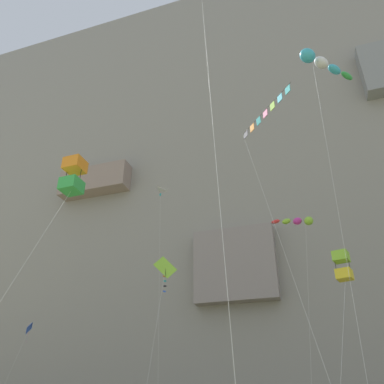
{
  "coord_description": "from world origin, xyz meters",
  "views": [
    {
      "loc": [
        10.35,
        -2.74,
        2.94
      ],
      "look_at": [
        1.86,
        23.03,
        18.12
      ],
      "focal_mm": 36.71,
      "sensor_mm": 36.0,
      "label": 1
    }
  ],
  "objects_px": {
    "kite_windsock_mid_left": "(320,62)",
    "kite_diamond_far_right": "(27,333)",
    "kite_diamond_far_left": "(165,272)",
    "kite_box_low_left": "(343,266)",
    "kite_banner_front_field": "(268,126)",
    "kite_delta_low_center": "(159,203)",
    "kite_box_upper_right": "(73,176)",
    "kite_windsock_low_right": "(298,221)"
  },
  "relations": [
    {
      "from": "kite_windsock_low_right",
      "to": "kite_banner_front_field",
      "type": "bearing_deg",
      "value": -91.7
    },
    {
      "from": "kite_windsock_low_right",
      "to": "kite_windsock_mid_left",
      "type": "bearing_deg",
      "value": -73.47
    },
    {
      "from": "kite_windsock_mid_left",
      "to": "kite_diamond_far_right",
      "type": "bearing_deg",
      "value": 152.98
    },
    {
      "from": "kite_diamond_far_left",
      "to": "kite_box_upper_right",
      "type": "distance_m",
      "value": 12.48
    },
    {
      "from": "kite_delta_low_center",
      "to": "kite_windsock_mid_left",
      "type": "bearing_deg",
      "value": -43.06
    },
    {
      "from": "kite_windsock_mid_left",
      "to": "kite_diamond_far_right",
      "type": "distance_m",
      "value": 43.24
    },
    {
      "from": "kite_box_upper_right",
      "to": "kite_diamond_far_right",
      "type": "xyz_separation_m",
      "value": [
        -23.72,
        27.12,
        -1.61
      ]
    },
    {
      "from": "kite_diamond_far_right",
      "to": "kite_delta_low_center",
      "type": "bearing_deg",
      "value": 1.74
    },
    {
      "from": "kite_diamond_far_left",
      "to": "kite_box_upper_right",
      "type": "bearing_deg",
      "value": -88.84
    },
    {
      "from": "kite_diamond_far_right",
      "to": "kite_windsock_mid_left",
      "type": "bearing_deg",
      "value": -27.02
    },
    {
      "from": "kite_diamond_far_left",
      "to": "kite_windsock_low_right",
      "type": "xyz_separation_m",
      "value": [
        9.68,
        7.51,
        5.98
      ]
    },
    {
      "from": "kite_banner_front_field",
      "to": "kite_diamond_far_right",
      "type": "distance_m",
      "value": 40.23
    },
    {
      "from": "kite_box_upper_right",
      "to": "kite_banner_front_field",
      "type": "height_order",
      "value": "kite_banner_front_field"
    },
    {
      "from": "kite_box_low_left",
      "to": "kite_windsock_low_right",
      "type": "bearing_deg",
      "value": 101.85
    },
    {
      "from": "kite_delta_low_center",
      "to": "kite_banner_front_field",
      "type": "xyz_separation_m",
      "value": [
        16.6,
        -23.24,
        -9.39
      ]
    },
    {
      "from": "kite_diamond_far_left",
      "to": "kite_diamond_far_right",
      "type": "xyz_separation_m",
      "value": [
        -23.47,
        14.67,
        -0.69
      ]
    },
    {
      "from": "kite_box_low_left",
      "to": "kite_diamond_far_left",
      "type": "bearing_deg",
      "value": 164.08
    },
    {
      "from": "kite_windsock_mid_left",
      "to": "kite_banner_front_field",
      "type": "bearing_deg",
      "value": -133.32
    },
    {
      "from": "kite_box_low_left",
      "to": "kite_diamond_far_right",
      "type": "bearing_deg",
      "value": 152.97
    },
    {
      "from": "kite_windsock_mid_left",
      "to": "kite_box_upper_right",
      "type": "height_order",
      "value": "kite_windsock_mid_left"
    },
    {
      "from": "kite_delta_low_center",
      "to": "kite_diamond_far_right",
      "type": "relative_size",
      "value": 2.23
    },
    {
      "from": "kite_delta_low_center",
      "to": "kite_diamond_far_left",
      "type": "bearing_deg",
      "value": -64.01
    },
    {
      "from": "kite_diamond_far_left",
      "to": "kite_delta_low_center",
      "type": "height_order",
      "value": "kite_delta_low_center"
    },
    {
      "from": "kite_windsock_mid_left",
      "to": "kite_delta_low_center",
      "type": "bearing_deg",
      "value": 136.94
    },
    {
      "from": "kite_banner_front_field",
      "to": "kite_diamond_far_right",
      "type": "xyz_separation_m",
      "value": [
        -32.68,
        22.75,
        -5.7
      ]
    },
    {
      "from": "kite_delta_low_center",
      "to": "kite_box_low_left",
      "type": "relative_size",
      "value": 2.57
    },
    {
      "from": "kite_box_upper_right",
      "to": "kite_banner_front_field",
      "type": "distance_m",
      "value": 10.77
    },
    {
      "from": "kite_diamond_far_left",
      "to": "kite_diamond_far_right",
      "type": "bearing_deg",
      "value": 147.99
    },
    {
      "from": "kite_windsock_mid_left",
      "to": "kite_box_low_left",
      "type": "relative_size",
      "value": 2.35
    },
    {
      "from": "kite_windsock_low_right",
      "to": "kite_diamond_far_left",
      "type": "bearing_deg",
      "value": -142.17
    },
    {
      "from": "kite_delta_low_center",
      "to": "kite_box_low_left",
      "type": "bearing_deg",
      "value": -43.81
    },
    {
      "from": "kite_delta_low_center",
      "to": "kite_box_upper_right",
      "type": "distance_m",
      "value": 31.65
    },
    {
      "from": "kite_delta_low_center",
      "to": "kite_banner_front_field",
      "type": "relative_size",
      "value": 1.54
    },
    {
      "from": "kite_box_upper_right",
      "to": "kite_windsock_low_right",
      "type": "relative_size",
      "value": 0.74
    },
    {
      "from": "kite_diamond_far_left",
      "to": "kite_windsock_mid_left",
      "type": "bearing_deg",
      "value": -16.89
    },
    {
      "from": "kite_box_low_left",
      "to": "kite_windsock_low_right",
      "type": "relative_size",
      "value": 0.59
    },
    {
      "from": "kite_windsock_mid_left",
      "to": "kite_box_upper_right",
      "type": "distance_m",
      "value": 19.52
    },
    {
      "from": "kite_box_low_left",
      "to": "kite_banner_front_field",
      "type": "distance_m",
      "value": 8.75
    },
    {
      "from": "kite_diamond_far_left",
      "to": "kite_box_upper_right",
      "type": "relative_size",
      "value": 0.96
    },
    {
      "from": "kite_diamond_far_left",
      "to": "kite_box_low_left",
      "type": "distance_m",
      "value": 12.59
    },
    {
      "from": "kite_delta_low_center",
      "to": "kite_box_upper_right",
      "type": "height_order",
      "value": "kite_delta_low_center"
    },
    {
      "from": "kite_diamond_far_left",
      "to": "kite_banner_front_field",
      "type": "bearing_deg",
      "value": -41.24
    }
  ]
}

